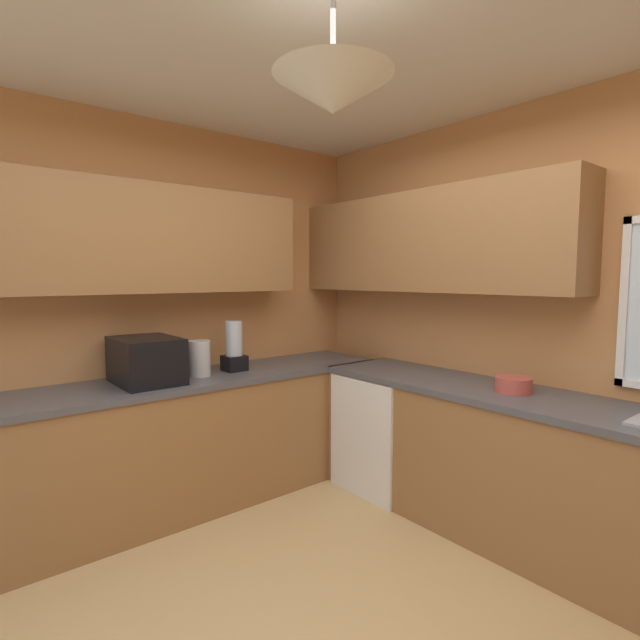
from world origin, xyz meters
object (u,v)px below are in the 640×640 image
(microwave, at_px, (146,360))
(blender_appliance, at_px, (234,348))
(kettle, at_px, (200,358))
(dishwasher, at_px, (388,430))
(bowl, at_px, (513,385))

(microwave, relative_size, blender_appliance, 1.33)
(blender_appliance, bearing_deg, microwave, -90.00)
(blender_appliance, bearing_deg, kettle, -85.87)
(dishwasher, distance_m, kettle, 1.47)
(dishwasher, bearing_deg, kettle, -118.38)
(kettle, relative_size, blender_appliance, 0.68)
(dishwasher, relative_size, bowl, 4.03)
(kettle, height_order, bowl, kettle)
(kettle, height_order, blender_appliance, blender_appliance)
(kettle, bearing_deg, bowl, 37.36)
(kettle, distance_m, bowl, 2.00)
(microwave, bearing_deg, dishwasher, 66.77)
(dishwasher, height_order, bowl, bowl)
(bowl, xyz_separation_m, blender_appliance, (-1.61, -0.94, 0.12))
(dishwasher, relative_size, blender_appliance, 2.33)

